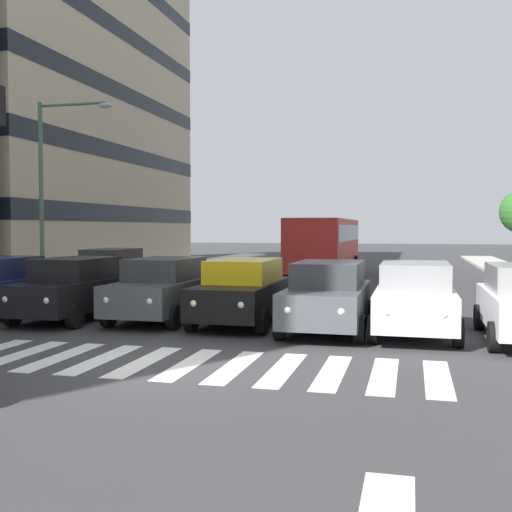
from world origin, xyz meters
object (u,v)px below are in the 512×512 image
at_px(car_5, 74,288).
at_px(bus_behind_traffic, 325,241).
at_px(car_2, 328,296).
at_px(car_3, 243,291).
at_px(car_4, 164,288).
at_px(street_lamp_right, 53,175).
at_px(car_1, 415,298).
at_px(car_row2_0, 110,270).

bearing_deg(car_5, bus_behind_traffic, -106.28).
xyz_separation_m(car_2, car_3, (2.36, -0.60, 0.00)).
relative_size(car_4, street_lamp_right, 0.62).
distance_m(car_5, bus_behind_traffic, 17.15).
distance_m(car_2, car_3, 2.43).
relative_size(car_1, car_3, 1.00).
bearing_deg(car_2, car_row2_0, -36.75).
bearing_deg(car_5, car_row2_0, -70.17).
bearing_deg(car_5, car_1, 178.91).
height_order(car_1, car_5, same).
distance_m(car_1, bus_behind_traffic, 17.22).
height_order(car_2, street_lamp_right, street_lamp_right).
height_order(car_1, car_row2_0, same).
xyz_separation_m(car_4, car_row2_0, (5.00, -6.50, 0.00)).
relative_size(car_row2_0, street_lamp_right, 0.62).
relative_size(car_3, car_4, 1.00).
bearing_deg(car_3, car_5, 4.13).
bearing_deg(car_3, car_2, 165.73).
height_order(car_1, street_lamp_right, street_lamp_right).
relative_size(car_1, car_2, 1.00).
height_order(car_1, car_3, same).
distance_m(car_2, street_lamp_right, 13.08).
height_order(car_2, bus_behind_traffic, bus_behind_traffic).
bearing_deg(car_2, street_lamp_right, -26.85).
bearing_deg(bus_behind_traffic, car_3, 90.00).
xyz_separation_m(car_2, car_5, (7.16, -0.25, 0.00)).
height_order(car_3, bus_behind_traffic, bus_behind_traffic).
bearing_deg(street_lamp_right, car_5, 126.72).
height_order(car_5, car_row2_0, same).
xyz_separation_m(car_2, car_4, (4.67, -0.72, 0.00)).
xyz_separation_m(car_1, bus_behind_traffic, (4.44, -16.61, 0.97)).
bearing_deg(car_row2_0, car_1, 148.70).
relative_size(car_5, street_lamp_right, 0.62).
xyz_separation_m(car_row2_0, street_lamp_right, (1.53, 1.55, 3.66)).
xyz_separation_m(car_1, street_lamp_right, (13.28, -5.59, 3.66)).
relative_size(car_3, bus_behind_traffic, 0.42).
distance_m(bus_behind_traffic, street_lamp_right, 14.38).
relative_size(bus_behind_traffic, street_lamp_right, 1.47).
relative_size(car_5, car_row2_0, 1.00).
height_order(car_1, car_2, same).
height_order(car_3, car_4, same).
relative_size(car_4, car_row2_0, 1.00).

